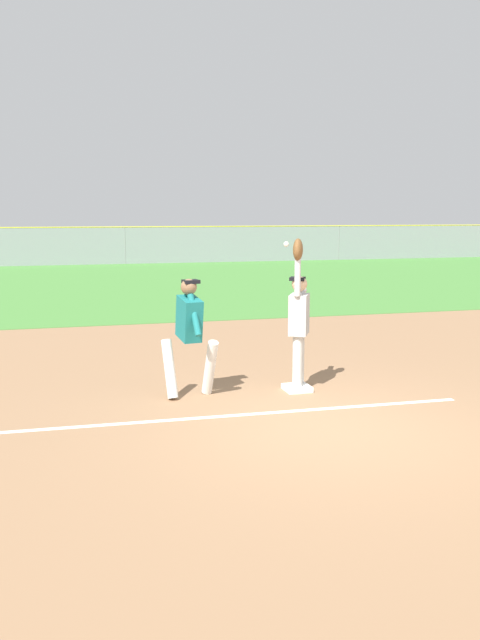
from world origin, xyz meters
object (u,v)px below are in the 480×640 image
object	(u,v)px
parked_car_white	(24,249)
parked_car_black	(195,246)
first_base	(297,388)
fielder	(299,316)
runner	(189,329)
parked_car_blue	(109,247)
parked_car_green	(280,246)
baseball	(286,244)

from	to	relation	value
parked_car_white	parked_car_black	xyz separation A→B (m)	(9.61, 0.90, 0.00)
first_base	fielder	bearing A→B (deg)	56.84
runner	parked_car_white	bearing A→B (deg)	88.83
parked_car_blue	parked_car_black	bearing A→B (deg)	-1.44
parked_car_white	parked_car_green	bearing A→B (deg)	-0.50
first_base	parked_car_blue	size ratio (longest dim) A/B	0.08
first_base	baseball	distance (m)	2.19
parked_car_white	first_base	bearing A→B (deg)	-80.76
first_base	parked_car_green	size ratio (longest dim) A/B	0.09
fielder	parked_car_white	size ratio (longest dim) A/B	0.51
parked_car_white	parked_car_blue	size ratio (longest dim) A/B	0.99
fielder	parked_car_green	bearing A→B (deg)	-80.00
parked_car_black	parked_car_white	bearing A→B (deg)	-176.98
fielder	parked_car_black	size ratio (longest dim) A/B	0.51
parked_car_blue	parked_car_green	size ratio (longest dim) A/B	1.01
baseball	parked_car_white	world-z (taller)	baseball
parked_car_blue	parked_car_black	size ratio (longest dim) A/B	1.00
fielder	parked_car_black	bearing A→B (deg)	-70.23
parked_car_blue	parked_car_white	bearing A→B (deg)	-173.63
parked_car_green	baseball	bearing A→B (deg)	-106.37
fielder	parked_car_blue	world-z (taller)	fielder
runner	baseball	bearing A→B (deg)	-20.05
fielder	parked_car_green	xyz separation A→B (m)	(9.31, 28.95, -0.45)
fielder	runner	size ratio (longest dim) A/B	1.33
first_base	fielder	xyz separation A→B (m)	(0.03, 0.05, 1.08)
runner	first_base	bearing A→B (deg)	-11.67
fielder	parked_car_green	world-z (taller)	fielder
parked_car_green	parked_car_black	bearing A→B (deg)	174.26
baseball	parked_car_white	bearing A→B (deg)	100.05
runner	baseball	distance (m)	1.83
parked_car_black	parked_car_green	xyz separation A→B (m)	(5.12, -0.68, 0.00)
first_base	parked_car_white	distance (m)	29.28
parked_car_black	first_base	bearing A→B (deg)	-100.45
first_base	runner	bearing A→B (deg)	177.00
first_base	runner	distance (m)	1.88
baseball	parked_car_green	xyz separation A→B (m)	(9.60, 29.19, -1.53)
parked_car_black	parked_car_green	world-z (taller)	same
runner	parked_car_black	xyz separation A→B (m)	(5.83, 29.59, -0.32)
runner	parked_car_blue	xyz separation A→B (m)	(0.83, 29.45, -0.32)
first_base	parked_car_blue	world-z (taller)	parked_car_blue
first_base	baseball	xyz separation A→B (m)	(-0.26, -0.19, 2.16)
parked_car_white	parked_car_green	xyz separation A→B (m)	(14.73, 0.22, 0.00)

